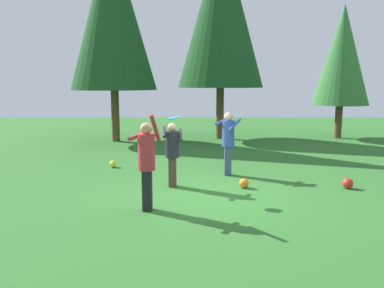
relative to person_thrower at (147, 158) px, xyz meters
name	(u,v)px	position (x,y,z in m)	size (l,w,h in m)	color
ground_plane	(200,193)	(1.08, 1.20, -1.07)	(40.00, 40.00, 0.00)	#2D6B28
person_thrower	(147,158)	(0.00, 0.00, 0.00)	(0.63, 0.64, 1.97)	black
person_catcher	(172,149)	(0.41, 1.81, -0.13)	(0.53, 0.59, 1.59)	#4C382D
person_bystander	(228,138)	(1.88, 3.03, -0.03)	(0.74, 0.76, 1.76)	#38476B
frisbee	(173,118)	(0.47, 1.20, 0.69)	(0.27, 0.27, 0.08)	#2393D1
ball_orange	(244,183)	(2.17, 1.68, -0.95)	(0.24, 0.24, 0.24)	orange
ball_yellow	(113,164)	(-1.54, 4.00, -0.97)	(0.21, 0.21, 0.21)	yellow
ball_red	(348,183)	(4.69, 1.65, -0.94)	(0.26, 0.26, 0.26)	red
tree_left	(112,12)	(-2.52, 9.34, 4.44)	(3.69, 3.69, 8.80)	brown
tree_far_right	(342,56)	(7.66, 10.44, 2.69)	(2.53, 2.53, 6.04)	brown
tree_center	(221,10)	(2.12, 10.22, 4.66)	(3.84, 3.84, 9.16)	brown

